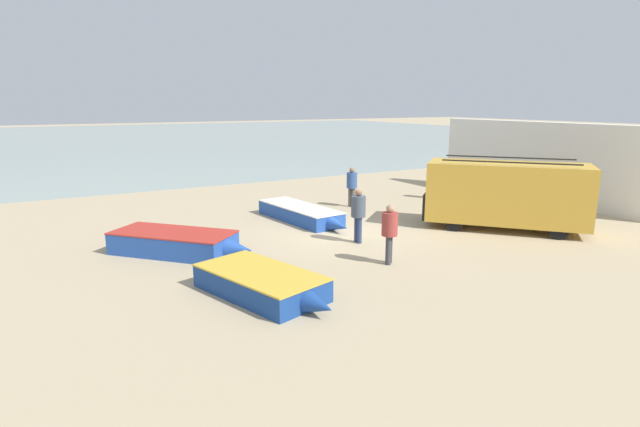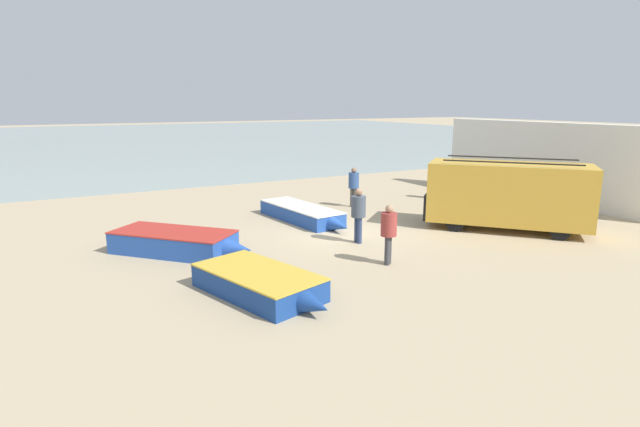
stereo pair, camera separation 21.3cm
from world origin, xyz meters
name	(u,v)px [view 1 (the left image)]	position (x,y,z in m)	size (l,w,h in m)	color
ground_plane	(344,234)	(0.00, 0.00, 0.00)	(200.00, 200.00, 0.00)	tan
sea_water	(119,139)	(0.00, 52.00, 0.00)	(120.00, 80.00, 0.01)	#99A89E
harbor_wall	(536,161)	(11.05, 1.00, 1.79)	(0.50, 10.85, 3.57)	silver
parked_van	(506,193)	(5.39, -2.14, 1.30)	(5.07, 5.41, 2.51)	gold
fishing_rowboat_0	(178,243)	(-5.50, 0.59, 0.33)	(3.79, 3.96, 0.67)	#234CA3
fishing_rowboat_1	(302,214)	(-0.32, 2.50, 0.28)	(1.80, 4.97, 0.55)	#234CA3
fishing_rowboat_2	(263,284)	(-4.58, -3.72, 0.28)	(2.52, 4.03, 0.57)	navy
fisherman_0	(390,229)	(-0.59, -3.30, 1.01)	(0.45, 0.45, 1.70)	#38383D
fisherman_1	(438,178)	(7.29, 3.37, 0.99)	(0.44, 0.44, 1.66)	#38383D
fisherman_2	(358,211)	(-0.14, -1.06, 1.06)	(0.46, 0.46, 1.77)	navy
fisherman_3	(352,183)	(2.77, 3.79, 1.02)	(0.45, 0.45, 1.71)	#5B564C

